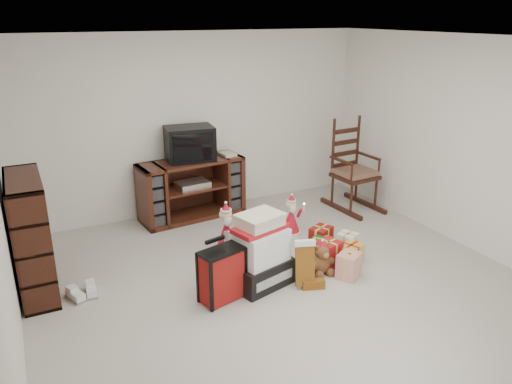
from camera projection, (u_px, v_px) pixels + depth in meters
room at (284, 173)px, 4.86m from camera, size 5.01×5.01×2.51m
tv_stand at (192, 189)px, 6.92m from camera, size 1.49×0.66×0.82m
bookshelf at (31, 238)px, 4.99m from camera, size 0.33×1.00×1.23m
rocking_chair at (352, 177)px, 7.27m from camera, size 0.61×0.94×1.37m
gift_pile at (260, 255)px, 5.19m from camera, size 0.72×0.60×0.78m
red_suitcase at (222, 275)px, 4.92m from camera, size 0.47×0.33×0.65m
stocking at (305, 264)px, 5.15m from camera, size 0.27×0.18×0.54m
teddy_bear at (321, 260)px, 5.47m from camera, size 0.24×0.21×0.36m
santa_figurine at (291, 219)px, 6.45m from camera, size 0.26×0.25×0.54m
mrs_claus_figurine at (226, 233)px, 5.95m from camera, size 0.31×0.29×0.63m
sneaker_pair at (83, 293)px, 5.05m from camera, size 0.32×0.27×0.09m
gift_cluster at (336, 250)px, 5.80m from camera, size 0.70×0.98×0.24m
crt_television at (190, 144)px, 6.72m from camera, size 0.68×0.53×0.46m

